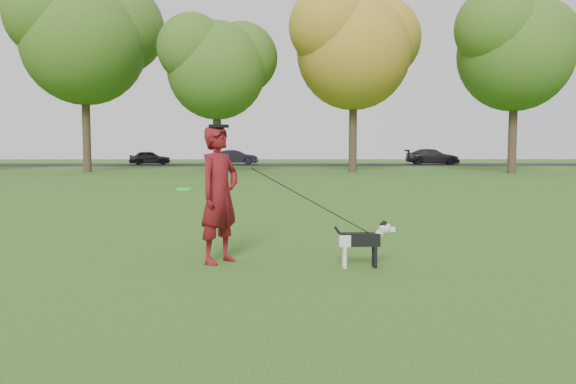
{
  "coord_description": "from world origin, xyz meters",
  "views": [
    {
      "loc": [
        -0.51,
        -7.11,
        1.57
      ],
      "look_at": [
        -0.37,
        0.39,
        0.95
      ],
      "focal_mm": 35.0,
      "sensor_mm": 36.0,
      "label": 1
    }
  ],
  "objects_px": {
    "car_mid": "(236,157)",
    "car_right": "(432,157)",
    "man": "(219,194)",
    "dog": "(364,238)",
    "car_left": "(150,158)"
  },
  "relations": [
    {
      "from": "dog",
      "to": "car_mid",
      "type": "xyz_separation_m",
      "value": [
        -4.63,
        39.98,
        0.25
      ]
    },
    {
      "from": "man",
      "to": "dog",
      "type": "xyz_separation_m",
      "value": [
        1.9,
        -0.34,
        -0.54
      ]
    },
    {
      "from": "man",
      "to": "dog",
      "type": "height_order",
      "value": "man"
    },
    {
      "from": "car_mid",
      "to": "car_right",
      "type": "distance_m",
      "value": 16.57
    },
    {
      "from": "car_left",
      "to": "man",
      "type": "bearing_deg",
      "value": -174.6
    },
    {
      "from": "dog",
      "to": "car_left",
      "type": "distance_m",
      "value": 41.68
    },
    {
      "from": "car_left",
      "to": "car_mid",
      "type": "distance_m",
      "value": 7.15
    },
    {
      "from": "car_mid",
      "to": "car_right",
      "type": "xyz_separation_m",
      "value": [
        16.57,
        0.0,
        0.04
      ]
    },
    {
      "from": "man",
      "to": "dog",
      "type": "bearing_deg",
      "value": -64.13
    },
    {
      "from": "dog",
      "to": "car_left",
      "type": "height_order",
      "value": "car_left"
    },
    {
      "from": "car_right",
      "to": "man",
      "type": "bearing_deg",
      "value": 166.64
    },
    {
      "from": "dog",
      "to": "car_mid",
      "type": "height_order",
      "value": "car_mid"
    },
    {
      "from": "car_left",
      "to": "car_right",
      "type": "bearing_deg",
      "value": -98.6
    },
    {
      "from": "car_left",
      "to": "car_mid",
      "type": "height_order",
      "value": "car_mid"
    },
    {
      "from": "man",
      "to": "car_right",
      "type": "xyz_separation_m",
      "value": [
        13.85,
        39.64,
        -0.25
      ]
    }
  ]
}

